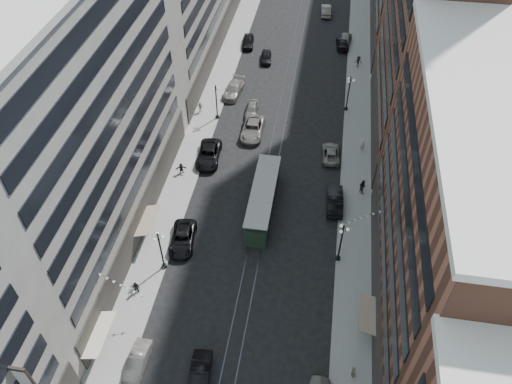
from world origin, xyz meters
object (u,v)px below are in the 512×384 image
Objects in this scene: pedestrian_8 at (362,145)px; car_extra_0 at (253,129)px; car_7 at (209,154)px; pedestrian_4 at (353,372)px; pedestrian_6 at (200,107)px; lamppost_sw_mid at (216,101)px; car_9 at (248,41)px; car_10 at (335,200)px; lamppost_se_far at (341,242)px; car_14 at (326,10)px; pedestrian_9 at (358,62)px; car_extra_2 at (252,109)px; car_5 at (200,377)px; car_12 at (343,43)px; lamppost_se_mid at (348,93)px; car_1 at (138,361)px; pedestrian_5 at (181,168)px; car_13 at (266,57)px; car_extra_1 at (345,39)px; car_8 at (233,89)px; pedestrian_2 at (136,288)px; lamppost_sw_far at (161,250)px; streetcar at (263,200)px; car_11 at (331,153)px; car_2 at (183,239)px.

pedestrian_8 reaches higher than car_extra_0.
pedestrian_4 is at bearing -58.22° from car_7.
pedestrian_8 is (23.50, -5.06, 0.07)m from pedestrian_6.
lamppost_sw_mid is 21.72m from car_9.
car_extra_0 is (-11.97, 12.11, -0.03)m from car_10.
lamppost_se_far is 1.01× the size of car_10.
car_14 is (-4.82, 58.78, -2.25)m from lamppost_se_far.
lamppost_sw_mid is 26.45m from pedestrian_9.
car_9 is at bearing 99.57° from car_extra_2.
car_12 is at bearing 74.58° from car_5.
lamppost_se_far and lamppost_se_mid have the same top height.
pedestrian_5 reaches higher than car_1.
car_13 is 0.87× the size of car_extra_1.
car_8 is (-17.27, 1.55, -2.25)m from lamppost_se_mid.
car_14 is 11.40m from car_extra_1.
pedestrian_2 is at bearing -100.86° from car_7.
car_14 is (15.40, 66.35, -0.09)m from pedestrian_2.
car_7 is (0.80, 18.00, -2.24)m from lamppost_sw_far.
car_7 is at bearing 58.79° from car_12.
lamppost_sw_mid is 1.00× the size of lamppost_se_mid.
streetcar is at bearing -46.86° from car_7.
lamppost_sw_mid is 9.31m from car_7.
car_7 is 46.57m from car_14.
lamppost_sw_far is 26.95m from car_11.
car_9 is 24.79m from car_extra_0.
lamppost_sw_far is at bearing -85.45° from car_8.
car_extra_1 is (-0.80, 20.12, -2.26)m from lamppost_se_mid.
car_5 reaches higher than car_extra_2.
car_2 reaches higher than car_13.
pedestrian_2 reaches higher than car_7.
pedestrian_9 is (2.74, -6.41, 0.37)m from car_12.
car_extra_1 is at bearing -92.87° from car_10.
lamppost_se_far is 1.08× the size of car_14.
car_14 is at bearing -63.70° from car_extra_1.
streetcar reaches higher than car_extra_1.
car_extra_2 is at bearing 2.84° from pedestrian_4.
car_2 is (0.32, 14.64, 0.06)m from car_1.
car_extra_2 is at bearing 100.73° from car_extra_0.
lamppost_sw_far reaches higher than car_10.
pedestrian_4 is at bearing -65.33° from pedestrian_5.
car_7 is 1.22× the size of car_12.
car_13 is 1.02× the size of car_extra_2.
pedestrian_2 is 0.82× the size of pedestrian_9.
car_8 reaches higher than car_13.
car_1 is at bearing -71.72° from pedestrian_2.
car_11 is 41.87m from car_14.
car_7 is at bearing 69.41° from car_extra_1.
car_5 is at bearing 86.00° from car_extra_1.
car_7 is 30.58m from car_9.
car_1 is at bearing 80.73° from car_extra_1.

